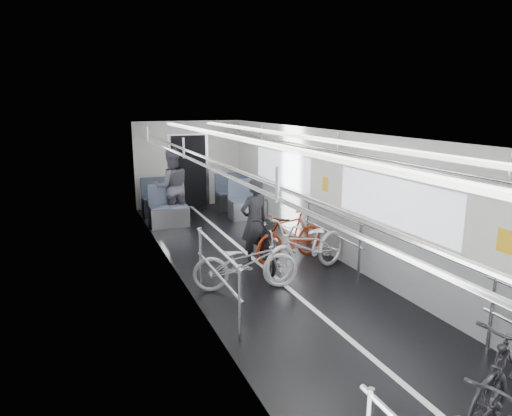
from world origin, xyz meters
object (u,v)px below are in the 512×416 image
(bike_right_far, at_px, (290,236))
(bike_aisle, at_px, (266,238))
(bike_right_mid, at_px, (307,246))
(person_seated, at_px, (172,187))
(bike_left_far, at_px, (246,263))
(person_standing, at_px, (254,222))

(bike_right_far, height_order, bike_aisle, bike_aisle)
(bike_aisle, bearing_deg, bike_right_far, 15.97)
(bike_right_mid, bearing_deg, bike_right_far, 157.42)
(bike_right_mid, height_order, bike_aisle, bike_right_mid)
(person_seated, bearing_deg, bike_aisle, 104.75)
(bike_left_far, bearing_deg, person_standing, -16.22)
(bike_left_far, height_order, person_seated, person_seated)
(person_standing, bearing_deg, bike_right_far, 159.79)
(bike_left_far, height_order, bike_right_mid, bike_right_mid)
(person_standing, bearing_deg, bike_aisle, 137.64)
(bike_left_far, bearing_deg, bike_right_far, -40.21)
(bike_left_far, relative_size, bike_right_far, 1.06)
(bike_right_far, bearing_deg, bike_left_far, -67.31)
(bike_aisle, bearing_deg, bike_left_far, -115.37)
(bike_right_mid, height_order, person_standing, person_standing)
(person_standing, bearing_deg, bike_left_far, 47.62)
(bike_left_far, distance_m, bike_right_mid, 1.22)
(bike_left_far, xyz_separation_m, person_standing, (0.56, 1.03, 0.36))
(bike_right_far, xyz_separation_m, person_standing, (-0.68, 0.08, 0.32))
(bike_right_mid, bearing_deg, bike_left_far, -100.10)
(bike_aisle, distance_m, person_seated, 3.67)
(bike_left_far, distance_m, bike_aisle, 1.19)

